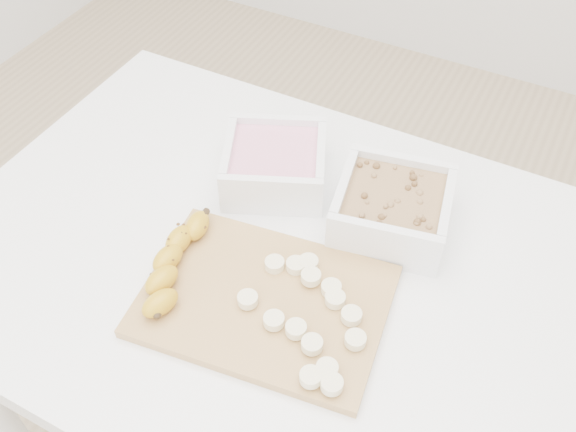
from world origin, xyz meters
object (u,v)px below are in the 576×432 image
at_px(banana, 174,264).
at_px(bowl_granola, 392,208).
at_px(table, 279,296).
at_px(bowl_yogurt, 275,163).
at_px(cutting_board, 264,301).

bearing_deg(banana, bowl_granola, 43.67).
relative_size(table, bowl_yogurt, 4.83).
distance_m(bowl_granola, cutting_board, 0.24).
height_order(bowl_yogurt, bowl_granola, bowl_granola).
bearing_deg(bowl_yogurt, cutting_board, -65.12).
bearing_deg(bowl_yogurt, table, -59.93).
distance_m(bowl_yogurt, cutting_board, 0.25).
distance_m(table, bowl_yogurt, 0.21).
xyz_separation_m(table, banana, (-0.11, -0.10, 0.13)).
relative_size(bowl_yogurt, bowl_granola, 1.08).
xyz_separation_m(table, bowl_yogurt, (-0.08, 0.14, 0.13)).
relative_size(bowl_yogurt, banana, 1.12).
bearing_deg(bowl_yogurt, bowl_granola, -1.71).
relative_size(table, banana, 5.39).
xyz_separation_m(table, bowl_granola, (0.12, 0.13, 0.13)).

